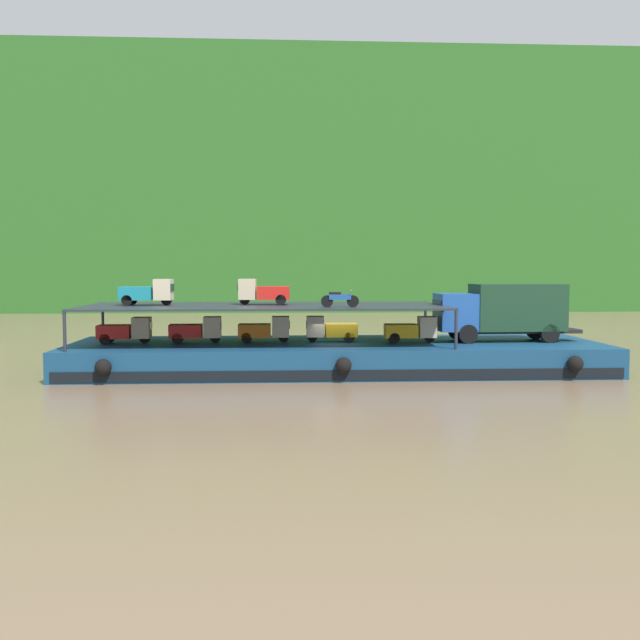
# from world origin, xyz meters

# --- Properties ---
(ground_plane) EXTENTS (400.00, 400.00, 0.00)m
(ground_plane) POSITION_xyz_m (0.00, 0.00, 0.00)
(ground_plane) COLOR #7F664C
(hillside_far_bank) EXTENTS (144.78, 37.33, 33.64)m
(hillside_far_bank) POSITION_xyz_m (0.00, 68.18, 18.94)
(hillside_far_bank) COLOR #286023
(hillside_far_bank) RESTS_ON ground
(cargo_barge) EXTENTS (28.08, 8.99, 1.50)m
(cargo_barge) POSITION_xyz_m (0.00, -0.03, 0.75)
(cargo_barge) COLOR navy
(cargo_barge) RESTS_ON ground
(covered_lorry) EXTENTS (7.91, 2.49, 3.10)m
(covered_lorry) POSITION_xyz_m (9.06, 0.08, 3.19)
(covered_lorry) COLOR #1E4C99
(covered_lorry) RESTS_ON cargo_barge
(cargo_rack) EXTENTS (18.88, 7.57, 2.00)m
(cargo_rack) POSITION_xyz_m (-3.80, 0.00, 3.44)
(cargo_rack) COLOR #232833
(cargo_rack) RESTS_ON cargo_barge
(mini_truck_lower_stern) EXTENTS (2.75, 1.21, 1.38)m
(mini_truck_lower_stern) POSITION_xyz_m (-11.11, 0.04, 2.19)
(mini_truck_lower_stern) COLOR red
(mini_truck_lower_stern) RESTS_ON cargo_barge
(mini_truck_lower_aft) EXTENTS (2.77, 1.25, 1.38)m
(mini_truck_lower_aft) POSITION_xyz_m (-7.42, 0.22, 2.19)
(mini_truck_lower_aft) COLOR red
(mini_truck_lower_aft) RESTS_ON cargo_barge
(mini_truck_lower_mid) EXTENTS (2.75, 1.22, 1.38)m
(mini_truck_lower_mid) POSITION_xyz_m (-3.80, 0.30, 2.19)
(mini_truck_lower_mid) COLOR orange
(mini_truck_lower_mid) RESTS_ON cargo_barge
(mini_truck_lower_fore) EXTENTS (2.74, 1.21, 1.38)m
(mini_truck_lower_fore) POSITION_xyz_m (-0.27, 0.34, 2.19)
(mini_truck_lower_fore) COLOR gold
(mini_truck_lower_fore) RESTS_ON cargo_barge
(mini_truck_lower_bow) EXTENTS (2.77, 1.24, 1.38)m
(mini_truck_lower_bow) POSITION_xyz_m (3.99, -0.29, 2.19)
(mini_truck_lower_bow) COLOR gold
(mini_truck_lower_bow) RESTS_ON cargo_barge
(mini_truck_upper_stern) EXTENTS (2.79, 1.28, 1.38)m
(mini_truck_upper_stern) POSITION_xyz_m (-9.95, 0.19, 4.19)
(mini_truck_upper_stern) COLOR teal
(mini_truck_upper_stern) RESTS_ON cargo_rack
(mini_truck_upper_mid) EXTENTS (2.77, 1.25, 1.38)m
(mini_truck_upper_mid) POSITION_xyz_m (-3.90, 0.52, 4.19)
(mini_truck_upper_mid) COLOR red
(mini_truck_upper_mid) RESTS_ON cargo_rack
(motorcycle_upper_port) EXTENTS (1.90, 0.55, 0.87)m
(motorcycle_upper_port) POSITION_xyz_m (-0.02, -2.27, 3.93)
(motorcycle_upper_port) COLOR black
(motorcycle_upper_port) RESTS_ON cargo_rack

